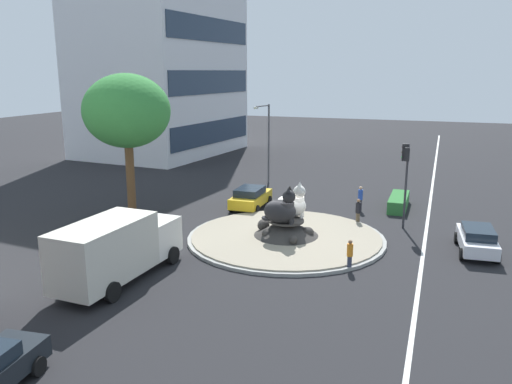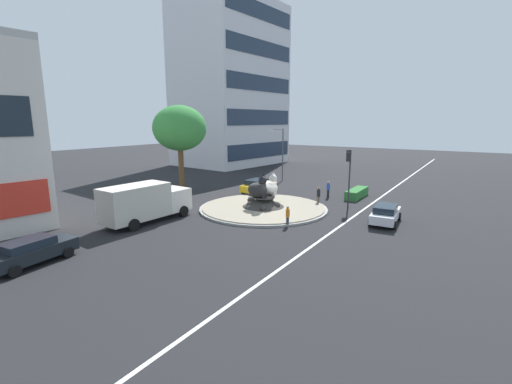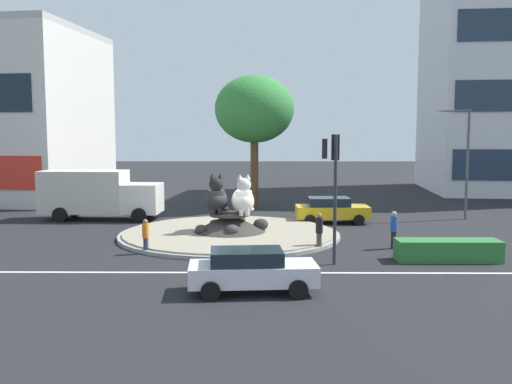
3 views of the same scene
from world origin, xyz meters
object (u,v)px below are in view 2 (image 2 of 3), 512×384
sedan_on_far_lane (257,186)px  parked_car_right (386,214)px  pedestrian_orange_shirt (288,216)px  hatchback_near_shophouse (32,251)px  cat_statue_black (259,189)px  cat_statue_white (269,187)px  delivery_box_truck (145,202)px  broadleaf_tree_behind_island (180,129)px  pedestrian_blue_shirt (328,189)px  streetlight_arm (281,151)px  office_tower (231,86)px  traffic_light_mast (349,166)px  pedestrian_black_shirt (318,195)px

sedan_on_far_lane → parked_car_right: sedan_on_far_lane is taller
pedestrian_orange_shirt → hatchback_near_shophouse: pedestrian_orange_shirt is taller
cat_statue_black → cat_statue_white: bearing=75.9°
sedan_on_far_lane → delivery_box_truck: delivery_box_truck is taller
sedan_on_far_lane → pedestrian_orange_shirt: bearing=-138.3°
pedestrian_orange_shirt → delivery_box_truck: size_ratio=0.21×
broadleaf_tree_behind_island → pedestrian_blue_shirt: broadleaf_tree_behind_island is taller
pedestrian_orange_shirt → cat_statue_white: bearing=-6.8°
broadleaf_tree_behind_island → pedestrian_blue_shirt: 16.93m
broadleaf_tree_behind_island → parked_car_right: size_ratio=2.15×
sedan_on_far_lane → parked_car_right: 15.47m
streetlight_arm → pedestrian_blue_shirt: size_ratio=3.89×
office_tower → hatchback_near_shophouse: 49.97m
office_tower → pedestrian_orange_shirt: (-30.06, -27.73, -13.22)m
pedestrian_orange_shirt → sedan_on_far_lane: (9.38, 8.75, -0.02)m
traffic_light_mast → hatchback_near_shophouse: size_ratio=1.13×
office_tower → delivery_box_truck: office_tower is taller
cat_statue_black → streetlight_arm: size_ratio=0.33×
pedestrian_blue_shirt → parked_car_right: (-6.52, -7.29, -0.17)m
cat_statue_black → cat_statue_white: (1.41, -0.22, -0.01)m
pedestrian_black_shirt → delivery_box_truck: delivery_box_truck is taller
cat_statue_black → office_tower: office_tower is taller
cat_statue_black → pedestrian_black_shirt: (5.02, -3.55, -1.06)m
pedestrian_blue_shirt → cat_statue_white: bearing=-173.2°
cat_statue_black → pedestrian_orange_shirt: cat_statue_black is taller
cat_statue_white → hatchback_near_shophouse: bearing=-111.8°
pedestrian_orange_shirt → office_tower: bearing=-8.7°
delivery_box_truck → cat_statue_black: bearing=-32.8°
pedestrian_orange_shirt → delivery_box_truck: 11.21m
cat_statue_black → parked_car_right: size_ratio=0.52×
office_tower → sedan_on_far_lane: size_ratio=6.42×
pedestrian_black_shirt → pedestrian_blue_shirt: (3.52, 0.41, 0.02)m
traffic_light_mast → pedestrian_orange_shirt: (-8.09, 1.85, -3.05)m
pedestrian_black_shirt → parked_car_right: (-3.00, -6.88, -0.14)m
cat_statue_white → pedestrian_black_shirt: size_ratio=1.29×
pedestrian_orange_shirt → pedestrian_blue_shirt: 11.42m
traffic_light_mast → pedestrian_black_shirt: 4.02m
hatchback_near_shophouse → delivery_box_truck: bearing=2.6°
traffic_light_mast → parked_car_right: size_ratio=1.20×
cat_statue_white → streetlight_arm: bearing=106.3°
cat_statue_black → pedestrian_black_shirt: size_ratio=1.32×
cat_statue_black → pedestrian_blue_shirt: 9.16m
cat_statue_black → pedestrian_blue_shirt: (8.54, -3.14, -1.04)m
traffic_light_mast → cat_statue_black: bearing=42.5°
traffic_light_mast → broadleaf_tree_behind_island: (-3.43, 17.41, 3.17)m
sedan_on_far_lane → delivery_box_truck: 14.52m
office_tower → broadleaf_tree_behind_island: 29.02m
cat_statue_white → pedestrian_blue_shirt: (7.13, -2.92, -1.03)m
traffic_light_mast → sedan_on_far_lane: bearing=-4.6°
office_tower → streetlight_arm: 23.52m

